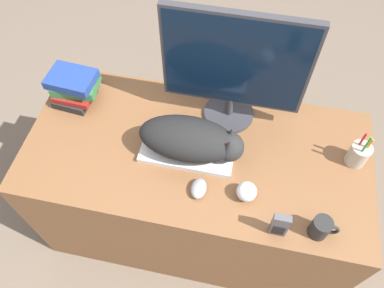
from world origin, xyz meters
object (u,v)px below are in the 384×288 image
(monitor, at_px, (235,67))
(computer_mouse, at_px, (199,188))
(keyboard, at_px, (188,151))
(book_stack, at_px, (74,87))
(pen_cup, at_px, (358,154))
(baseball, at_px, (247,192))
(cat, at_px, (193,140))
(phone, at_px, (280,225))
(coffee_mug, at_px, (321,228))

(monitor, distance_m, computer_mouse, 0.48)
(keyboard, bearing_deg, book_stack, 161.59)
(pen_cup, distance_m, baseball, 0.48)
(computer_mouse, bearing_deg, pen_cup, 23.73)
(baseball, bearing_deg, computer_mouse, -175.57)
(keyboard, bearing_deg, cat, -0.00)
(pen_cup, xyz_separation_m, phone, (-0.29, -0.37, 0.01))
(keyboard, height_order, pen_cup, pen_cup)
(cat, height_order, coffee_mug, cat)
(computer_mouse, bearing_deg, monitor, 81.88)
(cat, relative_size, pen_cup, 2.19)
(monitor, xyz_separation_m, coffee_mug, (0.40, -0.47, -0.25))
(monitor, xyz_separation_m, baseball, (0.13, -0.38, -0.26))
(keyboard, bearing_deg, baseball, -29.82)
(baseball, relative_size, book_stack, 0.37)
(computer_mouse, relative_size, pen_cup, 0.46)
(cat, relative_size, phone, 3.17)
(computer_mouse, distance_m, coffee_mug, 0.46)
(cat, xyz_separation_m, book_stack, (-0.57, 0.18, -0.03))
(monitor, distance_m, baseball, 0.48)
(baseball, bearing_deg, phone, -43.36)
(phone, bearing_deg, pen_cup, 52.17)
(keyboard, height_order, coffee_mug, coffee_mug)
(monitor, relative_size, baseball, 7.27)
(computer_mouse, relative_size, book_stack, 0.42)
(coffee_mug, relative_size, book_stack, 0.48)
(book_stack, bearing_deg, baseball, -22.29)
(coffee_mug, height_order, baseball, coffee_mug)
(cat, xyz_separation_m, monitor, (0.11, 0.23, 0.19))
(pen_cup, relative_size, book_stack, 0.91)
(phone, bearing_deg, computer_mouse, 160.97)
(keyboard, relative_size, book_stack, 1.81)
(computer_mouse, xyz_separation_m, book_stack, (-0.63, 0.35, 0.06))
(keyboard, distance_m, phone, 0.48)
(cat, height_order, pen_cup, pen_cup)
(keyboard, distance_m, coffee_mug, 0.59)
(keyboard, height_order, baseball, baseball)
(coffee_mug, bearing_deg, cat, 154.97)
(computer_mouse, height_order, pen_cup, pen_cup)
(keyboard, distance_m, baseball, 0.30)
(cat, xyz_separation_m, baseball, (0.24, -0.15, -0.06))
(monitor, xyz_separation_m, computer_mouse, (-0.06, -0.40, -0.28))
(computer_mouse, bearing_deg, cat, 109.23)
(coffee_mug, distance_m, phone, 0.15)
(keyboard, relative_size, monitor, 0.68)
(pen_cup, distance_m, phone, 0.47)
(keyboard, height_order, monitor, monitor)
(cat, bearing_deg, coffee_mug, -25.03)
(coffee_mug, xyz_separation_m, baseball, (-0.28, 0.09, -0.01))
(computer_mouse, distance_m, baseball, 0.18)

